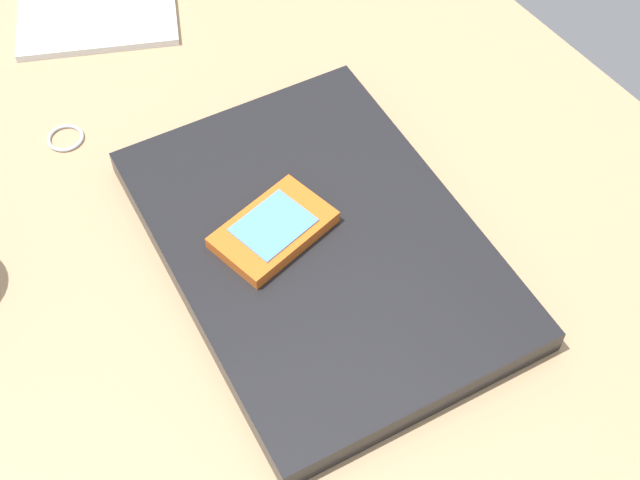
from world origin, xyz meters
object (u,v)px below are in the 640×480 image
at_px(laptop_closed, 320,245).
at_px(cell_phone_on_laptop, 273,230).
at_px(key_ring, 65,138).
at_px(notepad, 97,11).

xyz_separation_m(laptop_closed, cell_phone_on_laptop, (0.02, 0.03, 0.02)).
bearing_deg(key_ring, laptop_closed, -152.52).
bearing_deg(notepad, cell_phone_on_laptop, -156.99).
bearing_deg(notepad, laptop_closed, -152.38).
bearing_deg(key_ring, cell_phone_on_laptop, -156.52).
relative_size(notepad, key_ring, 4.75).
distance_m(cell_phone_on_laptop, notepad, 0.38).
xyz_separation_m(cell_phone_on_laptop, notepad, (0.38, -0.01, -0.03)).
height_order(cell_phone_on_laptop, key_ring, cell_phone_on_laptop).
bearing_deg(notepad, key_ring, 169.74).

